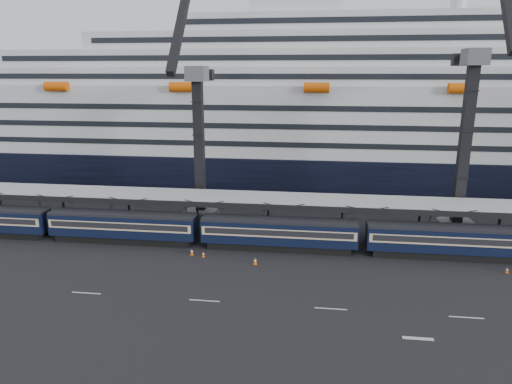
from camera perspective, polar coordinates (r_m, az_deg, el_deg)
ground at (r=47.82m, az=11.64°, el=-11.93°), size 260.00×260.00×0.00m
lane_markings at (r=44.71m, az=22.95°, el=-14.88°), size 111.00×4.27×0.02m
train at (r=56.00m, az=6.30°, el=-5.19°), size 133.05×3.00×4.05m
canopy at (r=59.00m, az=10.99°, el=-1.22°), size 130.00×6.25×5.53m
cruise_ship at (r=89.12m, az=9.35°, el=8.88°), size 214.09×28.84×34.00m
crane_dark_near at (r=63.98m, az=-7.22°, el=6.31°), size 4.50×17.75×35.08m
crane_dark_mid at (r=63.63m, az=24.85°, el=6.31°), size 4.50×18.24×39.64m
traffic_cone_b at (r=55.60m, az=-8.04°, el=-7.39°), size 0.40×0.40×0.81m
traffic_cone_c at (r=54.84m, az=-6.61°, el=-7.73°), size 0.35×0.35×0.69m
traffic_cone_d at (r=52.47m, az=-0.11°, el=-8.60°), size 0.43×0.43×0.87m
traffic_cone_e at (r=57.40m, az=28.89°, el=-8.53°), size 0.34×0.34×0.68m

